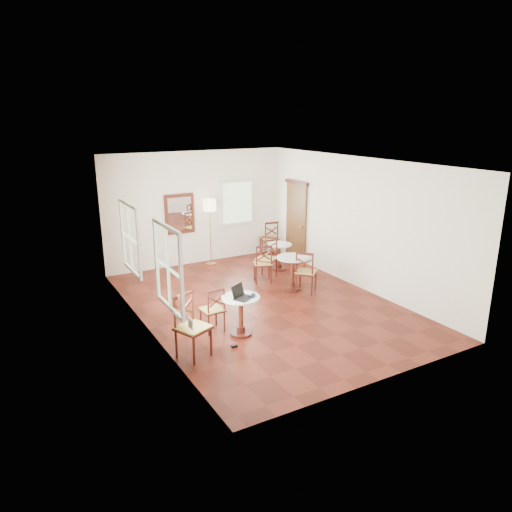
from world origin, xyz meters
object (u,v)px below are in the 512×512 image
Objects in this scene: chair_back_b at (267,258)px; cafe_table_back at (279,254)px; chair_mid_b at (306,272)px; chair_back_a at (269,238)px; power_adapter at (234,346)px; chair_near_b at (192,327)px; floor_lamp at (210,209)px; water_glass at (235,296)px; cafe_table_near at (241,311)px; chair_mid_a at (263,263)px; navy_mug at (253,295)px; laptop at (241,295)px; mouse at (249,296)px; chair_near_a at (213,310)px; cafe_table_mid at (292,269)px.

cafe_table_back is at bearing 86.33° from chair_back_b.
chair_back_a is (0.85, 3.01, 0.01)m from chair_mid_b.
chair_back_b is 9.84× the size of power_adapter.
chair_near_b is 6.21m from chair_back_a.
chair_near_b is at bearing 74.00° from chair_mid_b.
chair_back_b is at bearing -66.62° from floor_lamp.
water_glass is at bearing -77.70° from chair_back_b.
chair_back_b is 2.10m from floor_lamp.
cafe_table_near is at bearing 60.26° from chair_back_a.
chair_mid_a reaches higher than navy_mug.
cafe_table_back is at bearing 47.70° from power_adapter.
floor_lamp reaches higher than power_adapter.
laptop is at bearing 73.70° from chair_mid_a.
chair_mid_a is 3.46m from power_adapter.
mouse is 0.92m from power_adapter.
cafe_table_back is at bearing 76.48° from chair_back_a.
laptop is at bearing -8.16° from chair_near_b.
laptop reaches higher than chair_mid_a.
chair_back_b is at bearing 50.71° from cafe_table_near.
chair_mid_a is 0.92× the size of chair_back_b.
chair_mid_a is 2.98m from laptop.
chair_back_b is (-1.10, -1.71, 0.01)m from chair_back_a.
chair_near_a is 2.80m from chair_mid_b.
laptop reaches higher than mouse.
chair_mid_b is 1.33m from chair_back_b.
chair_back_a is 0.98× the size of chair_back_b.
cafe_table_near is 0.72× the size of chair_back_b.
laptop is at bearing 60.45° from chair_back_a.
cafe_table_near is at bearing 40.56° from laptop.
chair_back_a is (3.14, 4.20, 0.04)m from cafe_table_near.
chair_near_b is 5.22m from floor_lamp.
chair_back_b reaches higher than chair_near_a.
mouse is (-2.17, -1.28, 0.27)m from chair_mid_b.
floor_lamp is 18.97× the size of mouse.
cafe_table_mid reaches higher than cafe_table_near.
navy_mug reaches higher than mouse.
chair_mid_a reaches higher than chair_near_a.
cafe_table_mid is 0.73× the size of chair_near_b.
chair_near_a reaches higher than mouse.
power_adapter is at bearing -109.78° from floor_lamp.
power_adapter is at bearing -120.95° from water_glass.
chair_mid_a is at bearing -84.10° from chair_back_b.
navy_mug is at bearing -36.93° from cafe_table_near.
chair_back_a reaches higher than chair_near_a.
chair_mid_b is 2.64m from laptop.
chair_near_b reaches higher than chair_mid_a.
chair_back_b is at bearing 95.30° from cafe_table_mid.
chair_near_b reaches higher than laptop.
cafe_table_mid is 9.04× the size of water_glass.
cafe_table_back is 3.95m from chair_near_a.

